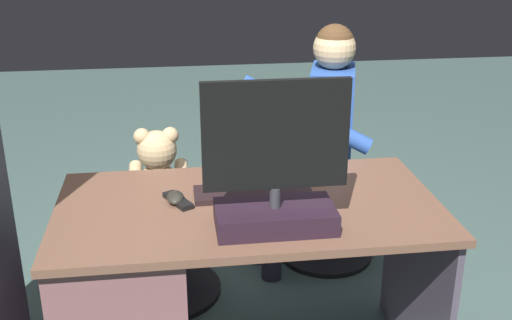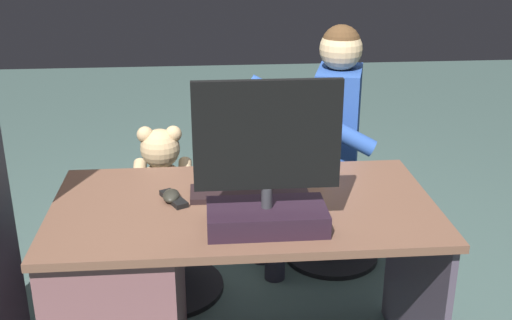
{
  "view_description": "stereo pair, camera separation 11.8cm",
  "coord_description": "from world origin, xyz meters",
  "px_view_note": "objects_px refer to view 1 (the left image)",
  "views": [
    {
      "loc": [
        0.24,
        2.28,
        1.65
      ],
      "look_at": [
        -0.07,
        -0.03,
        0.74
      ],
      "focal_mm": 44.19,
      "sensor_mm": 36.0,
      "label": 1
    },
    {
      "loc": [
        0.13,
        2.3,
        1.65
      ],
      "look_at": [
        -0.07,
        -0.03,
        0.74
      ],
      "focal_mm": 44.19,
      "sensor_mm": 36.0,
      "label": 2
    }
  ],
  "objects_px": {
    "person": "(317,129)",
    "keyboard": "(253,192)",
    "computer_mouse": "(175,198)",
    "teddy_bear": "(158,172)",
    "monitor": "(275,182)",
    "office_chair_teddy": "(163,247)",
    "cup": "(318,165)",
    "desk": "(155,291)",
    "visitor_chair": "(327,211)",
    "tv_remote": "(178,200)"
  },
  "relations": [
    {
      "from": "visitor_chair",
      "to": "person",
      "type": "relative_size",
      "value": 0.4
    },
    {
      "from": "desk",
      "to": "person",
      "type": "bearing_deg",
      "value": -133.77
    },
    {
      "from": "person",
      "to": "teddy_bear",
      "type": "bearing_deg",
      "value": 15.2
    },
    {
      "from": "cup",
      "to": "office_chair_teddy",
      "type": "bearing_deg",
      "value": -32.73
    },
    {
      "from": "monitor",
      "to": "computer_mouse",
      "type": "distance_m",
      "value": 0.41
    },
    {
      "from": "monitor",
      "to": "visitor_chair",
      "type": "height_order",
      "value": "monitor"
    },
    {
      "from": "desk",
      "to": "visitor_chair",
      "type": "relative_size",
      "value": 2.78
    },
    {
      "from": "keyboard",
      "to": "person",
      "type": "bearing_deg",
      "value": -118.9
    },
    {
      "from": "office_chair_teddy",
      "to": "computer_mouse",
      "type": "bearing_deg",
      "value": 97.37
    },
    {
      "from": "cup",
      "to": "tv_remote",
      "type": "xyz_separation_m",
      "value": [
        0.54,
        0.16,
        -0.04
      ]
    },
    {
      "from": "cup",
      "to": "person",
      "type": "distance_m",
      "value": 0.63
    },
    {
      "from": "computer_mouse",
      "to": "keyboard",
      "type": "bearing_deg",
      "value": -174.85
    },
    {
      "from": "office_chair_teddy",
      "to": "teddy_bear",
      "type": "bearing_deg",
      "value": -90.0
    },
    {
      "from": "teddy_bear",
      "to": "computer_mouse",
      "type": "bearing_deg",
      "value": 97.2
    },
    {
      "from": "cup",
      "to": "visitor_chair",
      "type": "xyz_separation_m",
      "value": [
        -0.21,
        -0.63,
        -0.51
      ]
    },
    {
      "from": "monitor",
      "to": "office_chair_teddy",
      "type": "xyz_separation_m",
      "value": [
        0.38,
        -0.78,
        -0.63
      ]
    },
    {
      "from": "computer_mouse",
      "to": "visitor_chair",
      "type": "distance_m",
      "value": 1.19
    },
    {
      "from": "cup",
      "to": "teddy_bear",
      "type": "relative_size",
      "value": 0.27
    },
    {
      "from": "monitor",
      "to": "visitor_chair",
      "type": "distance_m",
      "value": 1.27
    },
    {
      "from": "computer_mouse",
      "to": "office_chair_teddy",
      "type": "bearing_deg",
      "value": -82.63
    },
    {
      "from": "visitor_chair",
      "to": "person",
      "type": "height_order",
      "value": "person"
    },
    {
      "from": "computer_mouse",
      "to": "teddy_bear",
      "type": "relative_size",
      "value": 0.25
    },
    {
      "from": "office_chair_teddy",
      "to": "desk",
      "type": "bearing_deg",
      "value": 88.18
    },
    {
      "from": "office_chair_teddy",
      "to": "person",
      "type": "bearing_deg",
      "value": -163.92
    },
    {
      "from": "tv_remote",
      "to": "office_chair_teddy",
      "type": "xyz_separation_m",
      "value": [
        0.08,
        -0.55,
        -0.48
      ]
    },
    {
      "from": "desk",
      "to": "monitor",
      "type": "xyz_separation_m",
      "value": [
        -0.4,
        0.19,
        0.49
      ]
    },
    {
      "from": "cup",
      "to": "tv_remote",
      "type": "bearing_deg",
      "value": 16.4
    },
    {
      "from": "computer_mouse",
      "to": "teddy_bear",
      "type": "bearing_deg",
      "value": -82.8
    },
    {
      "from": "desk",
      "to": "cup",
      "type": "distance_m",
      "value": 0.76
    },
    {
      "from": "monitor",
      "to": "person",
      "type": "xyz_separation_m",
      "value": [
        -0.37,
        -0.99,
        -0.17
      ]
    },
    {
      "from": "keyboard",
      "to": "tv_remote",
      "type": "bearing_deg",
      "value": 6.5
    },
    {
      "from": "keyboard",
      "to": "office_chair_teddy",
      "type": "relative_size",
      "value": 0.8
    },
    {
      "from": "teddy_bear",
      "to": "keyboard",
      "type": "bearing_deg",
      "value": 122.97
    },
    {
      "from": "cup",
      "to": "office_chair_teddy",
      "type": "distance_m",
      "value": 0.9
    },
    {
      "from": "computer_mouse",
      "to": "teddy_bear",
      "type": "distance_m",
      "value": 0.58
    },
    {
      "from": "monitor",
      "to": "person",
      "type": "bearing_deg",
      "value": -110.43
    },
    {
      "from": "person",
      "to": "keyboard",
      "type": "bearing_deg",
      "value": 61.1
    },
    {
      "from": "keyboard",
      "to": "computer_mouse",
      "type": "bearing_deg",
      "value": 5.15
    },
    {
      "from": "visitor_chair",
      "to": "office_chair_teddy",
      "type": "bearing_deg",
      "value": 16.08
    },
    {
      "from": "keyboard",
      "to": "visitor_chair",
      "type": "xyz_separation_m",
      "value": [
        -0.48,
        -0.76,
        -0.47
      ]
    },
    {
      "from": "tv_remote",
      "to": "keyboard",
      "type": "bearing_deg",
      "value": 159.31
    },
    {
      "from": "keyboard",
      "to": "monitor",
      "type": "bearing_deg",
      "value": 98.49
    },
    {
      "from": "monitor",
      "to": "office_chair_teddy",
      "type": "bearing_deg",
      "value": -63.65
    },
    {
      "from": "office_chair_teddy",
      "to": "teddy_bear",
      "type": "distance_m",
      "value": 0.36
    },
    {
      "from": "monitor",
      "to": "teddy_bear",
      "type": "xyz_separation_m",
      "value": [
        0.38,
        -0.79,
        -0.27
      ]
    },
    {
      "from": "visitor_chair",
      "to": "computer_mouse",
      "type": "bearing_deg",
      "value": 46.12
    },
    {
      "from": "cup",
      "to": "monitor",
      "type": "bearing_deg",
      "value": 58.93
    },
    {
      "from": "keyboard",
      "to": "teddy_bear",
      "type": "distance_m",
      "value": 0.65
    },
    {
      "from": "desk",
      "to": "keyboard",
      "type": "distance_m",
      "value": 0.5
    },
    {
      "from": "desk",
      "to": "teddy_bear",
      "type": "bearing_deg",
      "value": -91.78
    }
  ]
}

